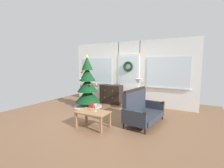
{
  "coord_description": "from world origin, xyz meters",
  "views": [
    {
      "loc": [
        2.55,
        -4.02,
        1.64
      ],
      "look_at": [
        0.05,
        0.55,
        1.0
      ],
      "focal_mm": 25.79,
      "sensor_mm": 36.0,
      "label": 1
    }
  ],
  "objects_px": {
    "wine_glass": "(95,106)",
    "christmas_tree": "(88,88)",
    "side_table": "(140,97)",
    "coffee_table": "(93,114)",
    "flower_vase": "(142,88)",
    "gift_box": "(92,107)",
    "dresser_cabinet": "(111,94)",
    "table_lamp": "(139,83)",
    "settee_sofa": "(141,110)"
  },
  "relations": [
    {
      "from": "wine_glass",
      "to": "settee_sofa",
      "type": "bearing_deg",
      "value": 42.49
    },
    {
      "from": "table_lamp",
      "to": "coffee_table",
      "type": "height_order",
      "value": "table_lamp"
    },
    {
      "from": "wine_glass",
      "to": "gift_box",
      "type": "distance_m",
      "value": 1.77
    },
    {
      "from": "table_lamp",
      "to": "settee_sofa",
      "type": "bearing_deg",
      "value": -66.74
    },
    {
      "from": "christmas_tree",
      "to": "table_lamp",
      "type": "distance_m",
      "value": 1.98
    },
    {
      "from": "dresser_cabinet",
      "to": "settee_sofa",
      "type": "bearing_deg",
      "value": -40.74
    },
    {
      "from": "flower_vase",
      "to": "gift_box",
      "type": "relative_size",
      "value": 1.78
    },
    {
      "from": "coffee_table",
      "to": "gift_box",
      "type": "xyz_separation_m",
      "value": [
        -1.02,
        1.38,
        -0.26
      ]
    },
    {
      "from": "christmas_tree",
      "to": "coffee_table",
      "type": "bearing_deg",
      "value": -49.29
    },
    {
      "from": "settee_sofa",
      "to": "side_table",
      "type": "relative_size",
      "value": 2.04
    },
    {
      "from": "dresser_cabinet",
      "to": "gift_box",
      "type": "bearing_deg",
      "value": -99.74
    },
    {
      "from": "settee_sofa",
      "to": "wine_glass",
      "type": "height_order",
      "value": "settee_sofa"
    },
    {
      "from": "side_table",
      "to": "gift_box",
      "type": "distance_m",
      "value": 1.76
    },
    {
      "from": "coffee_table",
      "to": "settee_sofa",
      "type": "bearing_deg",
      "value": 42.66
    },
    {
      "from": "christmas_tree",
      "to": "side_table",
      "type": "relative_size",
      "value": 2.84
    },
    {
      "from": "flower_vase",
      "to": "coffee_table",
      "type": "bearing_deg",
      "value": -109.9
    },
    {
      "from": "settee_sofa",
      "to": "coffee_table",
      "type": "distance_m",
      "value": 1.36
    },
    {
      "from": "settee_sofa",
      "to": "table_lamp",
      "type": "xyz_separation_m",
      "value": [
        -0.47,
        1.09,
        0.62
      ]
    },
    {
      "from": "side_table",
      "to": "coffee_table",
      "type": "height_order",
      "value": "side_table"
    },
    {
      "from": "coffee_table",
      "to": "wine_glass",
      "type": "xyz_separation_m",
      "value": [
        0.05,
        0.05,
        0.21
      ]
    },
    {
      "from": "dresser_cabinet",
      "to": "table_lamp",
      "type": "xyz_separation_m",
      "value": [
        1.36,
        -0.49,
        0.6
      ]
    },
    {
      "from": "christmas_tree",
      "to": "coffee_table",
      "type": "height_order",
      "value": "christmas_tree"
    },
    {
      "from": "christmas_tree",
      "to": "settee_sofa",
      "type": "xyz_separation_m",
      "value": [
        2.4,
        -0.71,
        -0.37
      ]
    },
    {
      "from": "settee_sofa",
      "to": "gift_box",
      "type": "bearing_deg",
      "value": 167.02
    },
    {
      "from": "side_table",
      "to": "coffee_table",
      "type": "distance_m",
      "value": 2.06
    },
    {
      "from": "wine_glass",
      "to": "side_table",
      "type": "bearing_deg",
      "value": 74.26
    },
    {
      "from": "christmas_tree",
      "to": "wine_glass",
      "type": "height_order",
      "value": "christmas_tree"
    },
    {
      "from": "gift_box",
      "to": "dresser_cabinet",
      "type": "bearing_deg",
      "value": 80.26
    },
    {
      "from": "wine_glass",
      "to": "gift_box",
      "type": "relative_size",
      "value": 0.99
    },
    {
      "from": "gift_box",
      "to": "christmas_tree",
      "type": "bearing_deg",
      "value": 147.36
    },
    {
      "from": "christmas_tree",
      "to": "wine_glass",
      "type": "distance_m",
      "value": 2.15
    },
    {
      "from": "side_table",
      "to": "flower_vase",
      "type": "distance_m",
      "value": 0.34
    },
    {
      "from": "dresser_cabinet",
      "to": "table_lamp",
      "type": "distance_m",
      "value": 1.57
    },
    {
      "from": "side_table",
      "to": "settee_sofa",
      "type": "bearing_deg",
      "value": -68.75
    },
    {
      "from": "dresser_cabinet",
      "to": "settee_sofa",
      "type": "xyz_separation_m",
      "value": [
        1.83,
        -1.57,
        -0.01
      ]
    },
    {
      "from": "coffee_table",
      "to": "wine_glass",
      "type": "distance_m",
      "value": 0.22
    },
    {
      "from": "christmas_tree",
      "to": "dresser_cabinet",
      "type": "distance_m",
      "value": 1.1
    },
    {
      "from": "dresser_cabinet",
      "to": "table_lamp",
      "type": "bearing_deg",
      "value": -19.72
    },
    {
      "from": "dresser_cabinet",
      "to": "flower_vase",
      "type": "height_order",
      "value": "flower_vase"
    },
    {
      "from": "flower_vase",
      "to": "gift_box",
      "type": "bearing_deg",
      "value": -163.03
    },
    {
      "from": "settee_sofa",
      "to": "flower_vase",
      "type": "height_order",
      "value": "flower_vase"
    },
    {
      "from": "christmas_tree",
      "to": "wine_glass",
      "type": "bearing_deg",
      "value": -47.36
    },
    {
      "from": "flower_vase",
      "to": "gift_box",
      "type": "distance_m",
      "value": 1.93
    },
    {
      "from": "side_table",
      "to": "coffee_table",
      "type": "xyz_separation_m",
      "value": [
        -0.59,
        -1.97,
        -0.14
      ]
    },
    {
      "from": "settee_sofa",
      "to": "flower_vase",
      "type": "relative_size",
      "value": 4.14
    },
    {
      "from": "flower_vase",
      "to": "coffee_table",
      "type": "height_order",
      "value": "flower_vase"
    },
    {
      "from": "dresser_cabinet",
      "to": "side_table",
      "type": "height_order",
      "value": "dresser_cabinet"
    },
    {
      "from": "wine_glass",
      "to": "gift_box",
      "type": "bearing_deg",
      "value": 128.82
    },
    {
      "from": "flower_vase",
      "to": "coffee_table",
      "type": "distance_m",
      "value": 2.08
    },
    {
      "from": "wine_glass",
      "to": "christmas_tree",
      "type": "bearing_deg",
      "value": 132.64
    }
  ]
}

